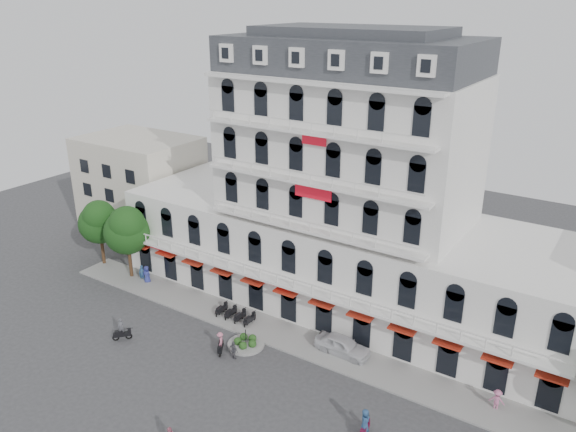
{
  "coord_description": "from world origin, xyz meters",
  "views": [
    {
      "loc": [
        22.46,
        -26.38,
        28.0
      ],
      "look_at": [
        -1.27,
        10.0,
        11.08
      ],
      "focal_mm": 35.0,
      "sensor_mm": 36.0,
      "label": 1
    }
  ],
  "objects_px": {
    "rider_west": "(122,330)",
    "rider_east": "(365,423)",
    "parked_car": "(343,345)",
    "rider_center": "(220,342)"
  },
  "relations": [
    {
      "from": "rider_west",
      "to": "rider_east",
      "type": "height_order",
      "value": "rider_east"
    },
    {
      "from": "parked_car",
      "to": "rider_center",
      "type": "distance_m",
      "value": 10.26
    },
    {
      "from": "rider_west",
      "to": "rider_east",
      "type": "distance_m",
      "value": 22.95
    },
    {
      "from": "rider_west",
      "to": "rider_center",
      "type": "distance_m",
      "value": 9.06
    },
    {
      "from": "rider_center",
      "to": "rider_east",
      "type": "bearing_deg",
      "value": 49.22
    },
    {
      "from": "parked_car",
      "to": "rider_center",
      "type": "xyz_separation_m",
      "value": [
        -8.68,
        -5.48,
        0.2
      ]
    },
    {
      "from": "parked_car",
      "to": "rider_west",
      "type": "xyz_separation_m",
      "value": [
        -17.15,
        -8.69,
        0.12
      ]
    },
    {
      "from": "parked_car",
      "to": "rider_east",
      "type": "xyz_separation_m",
      "value": [
        5.79,
        -7.7,
        0.33
      ]
    },
    {
      "from": "parked_car",
      "to": "rider_west",
      "type": "relative_size",
      "value": 2.28
    },
    {
      "from": "rider_east",
      "to": "rider_west",
      "type": "bearing_deg",
      "value": 83.44
    }
  ]
}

